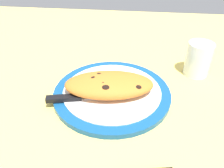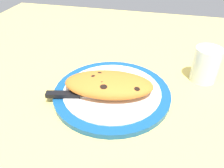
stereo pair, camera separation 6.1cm
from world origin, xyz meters
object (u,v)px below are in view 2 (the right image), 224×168
Objects in this scene: fork at (106,75)px; knife at (75,95)px; water_glass at (205,66)px; plate at (112,93)px; calzone at (109,84)px.

knife is at bearing 64.66° from fork.
water_glass is at bearing -164.51° from fork.
plate is 1.47× the size of knife.
water_glass reaches higher than knife.
plate is 29.20cm from water_glass.
calzone reaches higher than fork.
knife is at bearing 29.92° from plate.
water_glass reaches higher than calzone.
fork is 12.65cm from knife.
calzone is at bearing 50.20° from plate.
water_glass is (-25.20, -14.25, 3.80)cm from plate.
fork reaches higher than plate.
fork is 1.61× the size of water_glass.
calzone is 7.97cm from fork.
knife is at bearing 29.60° from water_glass.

